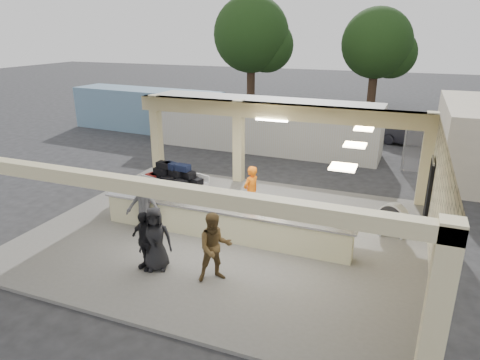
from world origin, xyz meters
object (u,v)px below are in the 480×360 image
at_px(drum_fan, 393,218).
at_px(passenger_b, 145,240).
at_px(luggage_cart, 174,178).
at_px(baggage_handler, 251,192).
at_px(baggage_counter, 221,224).
at_px(passenger_d, 155,239).
at_px(container_blue, 147,110).
at_px(container_white, 261,124).
at_px(car_white_a, 471,139).
at_px(passenger_c, 143,206).
at_px(passenger_a, 215,247).
at_px(car_dark, 413,135).

relative_size(drum_fan, passenger_b, 0.64).
distance_m(luggage_cart, drum_fan, 8.07).
bearing_deg(baggage_handler, baggage_counter, 12.82).
bearing_deg(passenger_b, luggage_cart, 128.60).
height_order(baggage_counter, passenger_d, passenger_d).
bearing_deg(passenger_b, passenger_d, 32.79).
distance_m(drum_fan, baggage_handler, 4.65).
distance_m(baggage_handler, container_blue, 15.41).
bearing_deg(container_white, passenger_b, -83.14).
xyz_separation_m(passenger_b, car_white_a, (9.52, 16.77, -0.25)).
bearing_deg(passenger_d, passenger_b, 170.31).
height_order(luggage_cart, baggage_handler, baggage_handler).
height_order(passenger_c, car_white_a, passenger_c).
height_order(baggage_handler, passenger_c, baggage_handler).
bearing_deg(passenger_c, passenger_b, -66.00).
height_order(luggage_cart, car_white_a, luggage_cart).
bearing_deg(passenger_c, container_blue, 112.15).
distance_m(drum_fan, passenger_d, 7.36).
relative_size(drum_fan, passenger_a, 0.57).
bearing_deg(baggage_counter, passenger_c, -168.56).
height_order(passenger_a, car_white_a, passenger_a).
bearing_deg(drum_fan, luggage_cart, -154.97).
xyz_separation_m(drum_fan, passenger_c, (-7.41, -2.67, 0.33)).
distance_m(car_dark, container_blue, 16.32).
distance_m(passenger_b, container_blue, 17.70).
relative_size(baggage_counter, drum_fan, 7.71).
relative_size(passenger_a, car_dark, 0.49).
bearing_deg(passenger_d, baggage_handler, 48.30).
bearing_deg(container_white, car_dark, 27.60).
height_order(car_dark, container_white, container_white).
height_order(luggage_cart, passenger_b, passenger_b).
bearing_deg(container_white, baggage_counter, -75.86).
relative_size(baggage_counter, luggage_cart, 3.17).
height_order(passenger_b, passenger_c, passenger_c).
relative_size(drum_fan, baggage_handler, 0.57).
bearing_deg(drum_fan, container_blue, 174.68).
height_order(car_white_a, container_blue, container_blue).
relative_size(passenger_c, container_blue, 0.18).
relative_size(luggage_cart, drum_fan, 2.44).
distance_m(car_dark, container_white, 8.71).
distance_m(passenger_c, passenger_d, 2.39).
relative_size(passenger_c, passenger_d, 1.00).
distance_m(luggage_cart, container_white, 8.22).
bearing_deg(passenger_b, container_white, 112.51).
relative_size(luggage_cart, car_white_a, 0.55).
relative_size(baggage_handler, passenger_d, 1.04).
distance_m(passenger_c, car_dark, 17.00).
bearing_deg(passenger_b, car_dark, 86.01).
distance_m(drum_fan, passenger_b, 7.63).
height_order(passenger_c, passenger_d, passenger_c).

